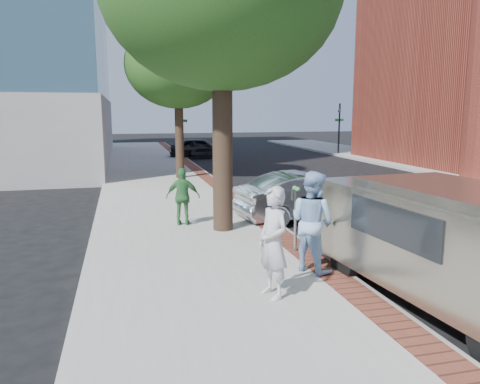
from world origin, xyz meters
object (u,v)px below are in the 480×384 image
object	(u,v)px
sedan_silver	(309,196)
bg_car	(200,148)
person_gray	(273,243)
van	(445,240)
person_officer	(312,221)
person_green	(183,197)
parking_meter	(296,205)

from	to	relation	value
sedan_silver	bg_car	distance (m)	19.37
person_gray	van	bearing A→B (deg)	62.04
sedan_silver	person_officer	bearing A→B (deg)	151.30
bg_car	person_green	bearing A→B (deg)	174.65
person_officer	person_green	distance (m)	4.77
person_officer	van	size ratio (longest dim) A/B	0.34
person_gray	bg_car	world-z (taller)	person_gray
parking_meter	person_green	distance (m)	3.74
sedan_silver	van	distance (m)	6.38
person_gray	bg_car	xyz separation A→B (m)	(2.88, 25.08, -0.38)
person_officer	person_green	size ratio (longest dim) A/B	1.25
sedan_silver	van	world-z (taller)	van
bg_car	person_officer	bearing A→B (deg)	-178.81
parking_meter	sedan_silver	xyz separation A→B (m)	(1.71, 3.35, -0.48)
sedan_silver	bg_car	bearing A→B (deg)	-6.42
person_officer	person_green	world-z (taller)	person_officer
person_gray	person_green	world-z (taller)	person_gray
bg_car	van	xyz separation A→B (m)	(-0.05, -25.73, 0.42)
parking_meter	sedan_silver	size ratio (longest dim) A/B	0.34
bg_car	van	world-z (taller)	van
person_green	sedan_silver	size ratio (longest dim) A/B	0.36
parking_meter	person_gray	size ratio (longest dim) A/B	0.78
person_gray	van	world-z (taller)	van
person_officer	sedan_silver	xyz separation A→B (m)	(1.85, 4.62, -0.41)
person_green	bg_car	size ratio (longest dim) A/B	0.38
person_green	person_officer	bearing A→B (deg)	127.40
parking_meter	sedan_silver	world-z (taller)	parking_meter
parking_meter	person_officer	distance (m)	1.27
person_gray	van	size ratio (longest dim) A/B	0.33
parking_meter	person_gray	xyz separation A→B (m)	(-1.30, -2.36, -0.11)
van	person_green	bearing A→B (deg)	115.78
person_green	sedan_silver	distance (m)	3.84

